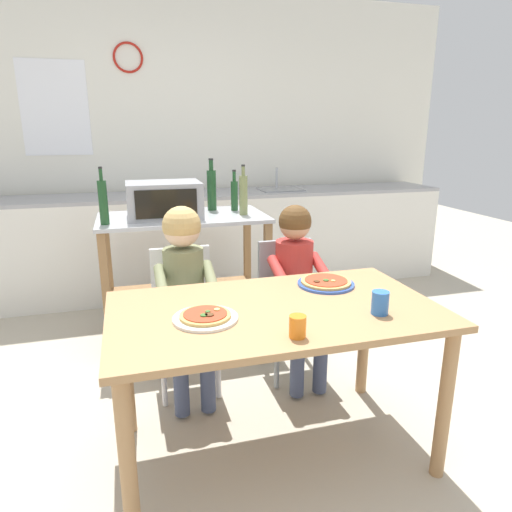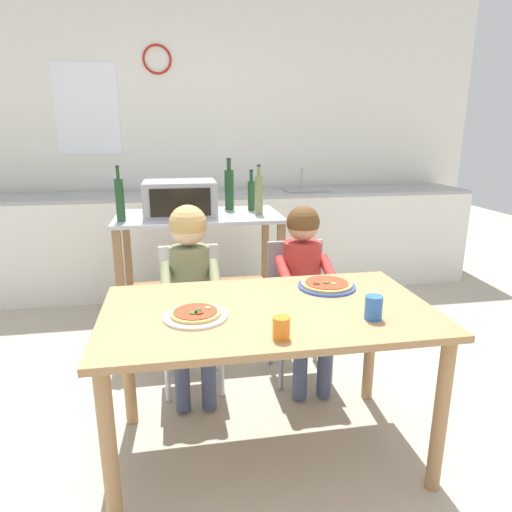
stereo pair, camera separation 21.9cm
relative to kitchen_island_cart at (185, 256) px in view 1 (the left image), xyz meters
name	(u,v)px [view 1 (the left image)]	position (x,y,z in m)	size (l,w,h in m)	color
ground_plane	(225,347)	(0.22, -0.28, -0.61)	(10.95, 10.95, 0.00)	#B7AD99
back_wall_tiled	(185,142)	(0.22, 1.42, 0.75)	(5.35, 0.14, 2.70)	white
kitchen_counter	(195,242)	(0.22, 1.01, -0.15)	(4.81, 0.60, 1.11)	silver
kitchen_island_cart	(185,256)	(0.00, 0.00, 0.00)	(1.15, 0.63, 0.90)	#B7BABF
toaster_oven	(164,200)	(-0.12, -0.02, 0.41)	(0.49, 0.37, 0.24)	#999BA0
bottle_brown_beer	(103,201)	(-0.51, -0.16, 0.44)	(0.06, 0.06, 0.36)	#1E4723
bottle_squat_spirits	(234,194)	(0.39, 0.11, 0.41)	(0.05, 0.05, 0.30)	#1E4723
bottle_tall_green_wine	(212,189)	(0.24, 0.17, 0.45)	(0.07, 0.07, 0.37)	#1E4723
bottle_dark_olive_oil	(243,194)	(0.42, -0.07, 0.43)	(0.06, 0.06, 0.35)	olive
dining_table	(275,328)	(0.22, -1.38, 0.03)	(1.42, 0.81, 0.73)	#AD7F51
dining_chair_left	(184,309)	(-0.09, -0.67, -0.12)	(0.36, 0.36, 0.81)	silver
dining_chair_right	(290,297)	(0.55, -0.67, -0.12)	(0.36, 0.36, 0.81)	gray
child_in_olive_shirt	(185,278)	(-0.09, -0.78, 0.10)	(0.32, 0.42, 1.06)	#424C6B
child_in_red_shirt	(297,273)	(0.55, -0.79, 0.07)	(0.32, 0.42, 1.04)	#424C6B
pizza_plate_white	(205,317)	(-0.09, -1.43, 0.14)	(0.27, 0.27, 0.03)	white
pizza_plate_blue_rimmed	(326,283)	(0.55, -1.17, 0.14)	(0.28, 0.28, 0.03)	#3356B7
drinking_cup_orange	(298,326)	(0.21, -1.68, 0.17)	(0.06, 0.06, 0.08)	orange
drinking_cup_blue	(380,303)	(0.62, -1.57, 0.18)	(0.07, 0.07, 0.10)	blue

